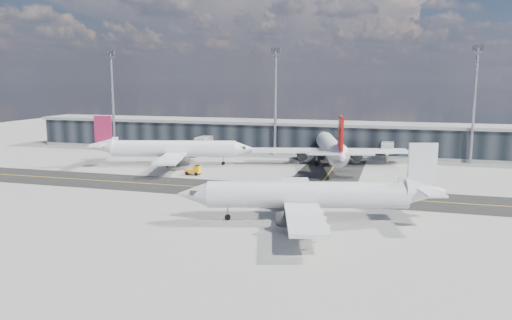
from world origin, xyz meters
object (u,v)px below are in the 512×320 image
object	(u,v)px
airliner_af	(171,149)
service_van	(296,160)
baggage_tug	(194,170)
airliner_redtail	(330,147)
airliner_near	(311,195)

from	to	relation	value
airliner_af	service_van	world-z (taller)	airliner_af
baggage_tug	service_van	distance (m)	28.30
airliner_af	baggage_tug	distance (m)	14.99
service_van	airliner_redtail	bearing A→B (deg)	-34.54
airliner_redtail	baggage_tug	xyz separation A→B (m)	(-26.88, -20.46, -3.32)
airliner_redtail	service_van	distance (m)	9.52
baggage_tug	airliner_near	bearing A→B (deg)	52.52
baggage_tug	service_van	size ratio (longest dim) A/B	0.68
airliner_near	baggage_tug	distance (m)	41.45
service_van	airliner_near	bearing A→B (deg)	-102.67
airliner_af	airliner_redtail	bearing A→B (deg)	90.74
airliner_redtail	airliner_near	xyz separation A→B (m)	(3.57, -48.44, -0.53)
airliner_redtail	baggage_tug	bearing A→B (deg)	-156.46
airliner_redtail	service_van	world-z (taller)	airliner_redtail
service_van	airliner_af	bearing A→B (deg)	174.98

